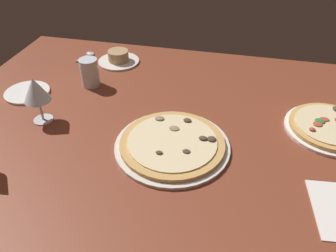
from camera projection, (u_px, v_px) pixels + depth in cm
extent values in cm
cube|color=brown|center=(164.00, 126.00, 109.84)|extent=(150.00, 110.00, 4.00)
cylinder|color=silver|center=(172.00, 146.00, 98.20)|extent=(33.72, 33.72, 1.00)
cylinder|color=tan|center=(172.00, 143.00, 97.53)|extent=(30.59, 30.59, 1.20)
cylinder|color=beige|center=(172.00, 141.00, 97.05)|extent=(26.04, 26.04, 0.40)
ellipsoid|color=#4C3828|center=(159.00, 152.00, 92.36)|extent=(1.96, 1.45, 0.61)
ellipsoid|color=#4C3828|center=(212.00, 139.00, 96.97)|extent=(2.57, 2.42, 0.71)
ellipsoid|color=#4C3828|center=(186.00, 151.00, 92.90)|extent=(2.24, 1.80, 0.40)
ellipsoid|color=brown|center=(187.00, 119.00, 104.70)|extent=(1.94, 1.40, 0.55)
ellipsoid|color=#937556|center=(159.00, 118.00, 105.10)|extent=(2.98, 2.28, 0.62)
ellipsoid|color=#937556|center=(174.00, 128.00, 101.18)|extent=(3.13, 2.40, 0.43)
ellipsoid|color=#4C3828|center=(187.00, 120.00, 104.21)|extent=(2.51, 1.85, 0.64)
ellipsoid|color=#4C3828|center=(203.00, 138.00, 97.20)|extent=(2.57, 1.87, 0.73)
cylinder|color=white|center=(329.00, 129.00, 104.68)|extent=(27.00, 27.00, 1.00)
cylinder|color=tan|center=(330.00, 126.00, 104.01)|extent=(24.45, 24.45, 1.20)
cylinder|color=beige|center=(331.00, 124.00, 103.53)|extent=(21.06, 21.06, 0.40)
ellipsoid|color=#AD4733|center=(312.00, 129.00, 100.51)|extent=(1.87, 1.61, 0.78)
ellipsoid|color=#AD4733|center=(324.00, 119.00, 104.85)|extent=(2.91, 2.32, 0.42)
ellipsoid|color=#387033|center=(320.00, 121.00, 104.02)|extent=(3.07, 2.97, 0.51)
ellipsoid|color=#AD4733|center=(318.00, 124.00, 102.84)|extent=(2.82, 2.64, 0.44)
cylinder|color=silver|center=(119.00, 61.00, 141.88)|extent=(17.15, 17.15, 0.80)
cylinder|color=tan|center=(118.00, 56.00, 140.32)|extent=(8.55, 8.55, 4.35)
cylinder|color=silver|center=(44.00, 120.00, 109.12)|extent=(6.26, 6.26, 0.40)
cylinder|color=silver|center=(41.00, 110.00, 106.77)|extent=(0.80, 0.80, 7.33)
cone|color=silver|center=(35.00, 90.00, 102.24)|extent=(8.36, 8.36, 7.60)
cone|color=maroon|center=(37.00, 96.00, 103.56)|extent=(3.24, 3.24, 3.27)
cylinder|color=silver|center=(90.00, 73.00, 123.87)|extent=(6.73, 6.73, 10.53)
cylinder|color=silver|center=(90.00, 77.00, 124.98)|extent=(6.19, 6.19, 6.87)
cylinder|color=white|center=(27.00, 93.00, 121.89)|extent=(15.94, 15.94, 0.90)
ellipsoid|color=silver|center=(90.00, 53.00, 147.69)|extent=(4.69, 3.94, 1.00)
cylinder|color=silver|center=(83.00, 58.00, 144.69)|extent=(3.62, 8.88, 0.70)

